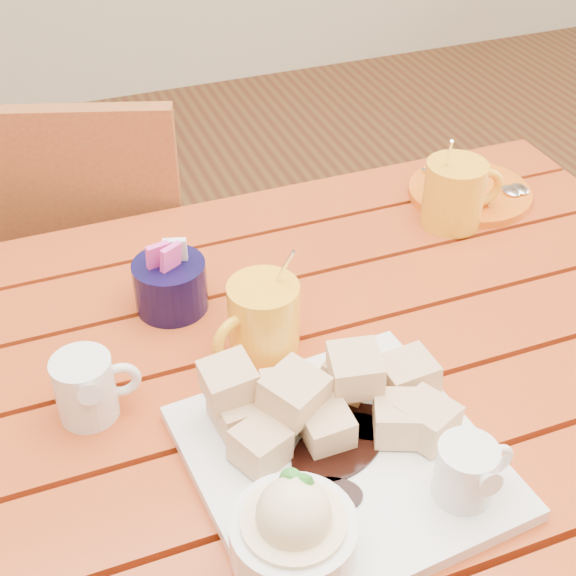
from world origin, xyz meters
name	(u,v)px	position (x,y,z in m)	size (l,w,h in m)	color
table	(274,446)	(0.00, 0.00, 0.64)	(1.20, 0.79, 0.75)	#A44015
dessert_plate	(332,460)	(0.00, -0.15, 0.78)	(0.30, 0.30, 0.11)	white
coffee_mug_left	(262,318)	(0.01, 0.06, 0.80)	(0.11, 0.08, 0.14)	#FFA920
coffee_mug_right	(456,192)	(0.35, 0.21, 0.80)	(0.12, 0.09, 0.14)	#FFA920
cream_pitcher	(87,386)	(-0.20, 0.03, 0.79)	(0.09, 0.08, 0.08)	white
sugar_caddy	(170,284)	(-0.07, 0.17, 0.78)	(0.09, 0.09, 0.10)	black
orange_saucer	(471,192)	(0.42, 0.27, 0.76)	(0.18, 0.18, 0.02)	orange
chair_far	(77,288)	(-0.16, 0.59, 0.50)	(0.54, 0.54, 0.90)	brown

